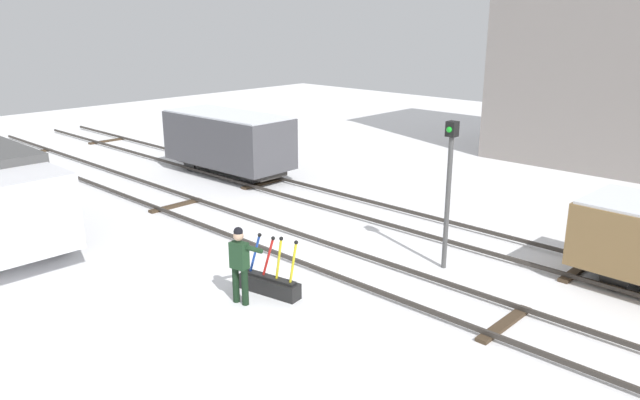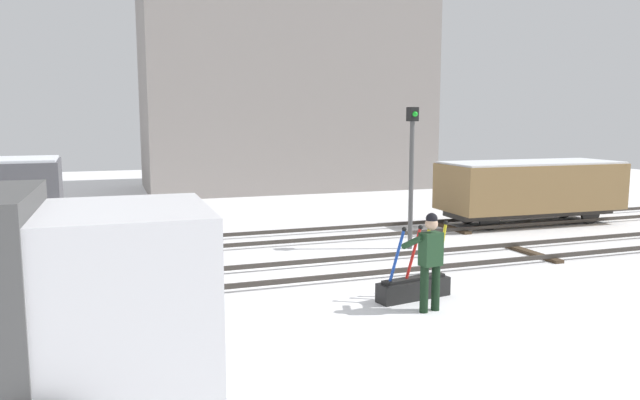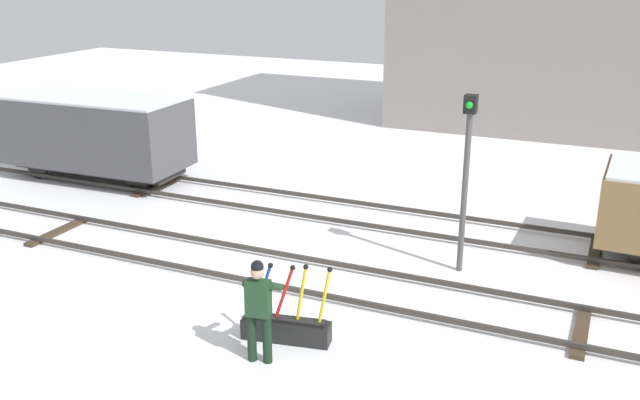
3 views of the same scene
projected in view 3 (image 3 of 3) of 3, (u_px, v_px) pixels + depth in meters
ground_plane at (280, 275)px, 14.38m from camera, size 60.00×60.00×0.00m
track_main_line at (279, 270)px, 14.35m from camera, size 44.00×1.94×0.18m
track_siding_near at (348, 212)px, 17.66m from camera, size 44.00×1.94×0.18m
switch_lever_frame at (287, 327)px, 11.85m from camera, size 1.57×0.62×1.44m
rail_worker at (259, 305)px, 11.01m from camera, size 0.62×0.70×1.76m
signal_post at (466, 166)px, 13.87m from camera, size 0.24×0.32×3.69m
freight_car_far_end at (96, 133)px, 20.22m from camera, size 5.41×2.42×2.45m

